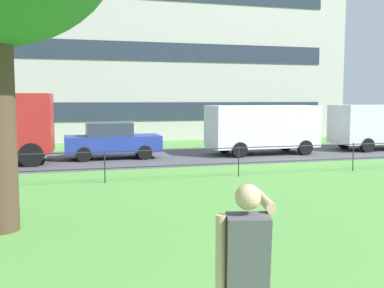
% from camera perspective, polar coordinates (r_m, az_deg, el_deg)
% --- Properties ---
extents(street_strip, '(80.00, 6.55, 0.01)m').
position_cam_1_polar(street_strip, '(19.98, -6.04, -1.66)').
color(street_strip, '#4C4C51').
rests_on(street_strip, ground).
extents(park_fence, '(30.29, 0.04, 1.00)m').
position_cam_1_polar(park_fence, '(14.32, -2.22, -1.83)').
color(park_fence, '#232328').
rests_on(park_fence, ground).
extents(person_thrower, '(0.64, 0.75, 1.83)m').
position_cam_1_polar(person_thrower, '(4.07, 6.85, -16.58)').
color(person_thrower, '#846B4C').
rests_on(person_thrower, ground).
extents(car_blue_right, '(4.00, 1.82, 1.54)m').
position_cam_1_polar(car_blue_right, '(19.72, -9.99, 0.46)').
color(car_blue_right, '#233899').
rests_on(car_blue_right, ground).
extents(panel_van_center, '(5.04, 2.17, 2.24)m').
position_cam_1_polar(panel_van_center, '(21.21, 8.81, 2.17)').
color(panel_van_center, white).
rests_on(panel_van_center, ground).
extents(panel_van_far_right, '(5.01, 2.12, 2.24)m').
position_cam_1_polar(panel_van_far_right, '(24.83, 22.66, 2.30)').
color(panel_van_far_right, silver).
rests_on(panel_van_far_right, ground).
extents(apartment_building_background, '(24.34, 15.30, 18.29)m').
position_cam_1_polar(apartment_building_background, '(35.93, -5.57, 16.23)').
color(apartment_building_background, '#B7B2AD').
rests_on(apartment_building_background, ground).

